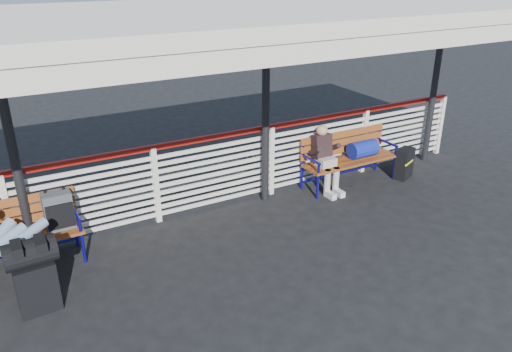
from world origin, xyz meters
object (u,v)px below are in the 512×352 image
luggage_stack (34,273)px  bench_right (354,152)px  bench_left (25,224)px  suitcase_side (404,163)px  companion_person (326,158)px

luggage_stack → bench_right: 5.52m
bench_left → suitcase_side: size_ratio=3.27×
bench_left → bench_right: bench_left is taller
companion_person → bench_left: bearing=179.9°
suitcase_side → bench_right: bearing=138.4°
luggage_stack → bench_left: (0.04, 1.03, 0.12)m
bench_left → companion_person: companion_person is taller
luggage_stack → bench_left: size_ratio=0.51×
luggage_stack → companion_person: 4.87m
bench_left → bench_right: size_ratio=1.00×
luggage_stack → bench_right: (5.41, 1.07, 0.08)m
luggage_stack → companion_person: size_ratio=0.79×
suitcase_side → bench_left: bearing=154.2°
companion_person → suitcase_side: bearing=-9.4°
bench_right → companion_person: companion_person is taller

